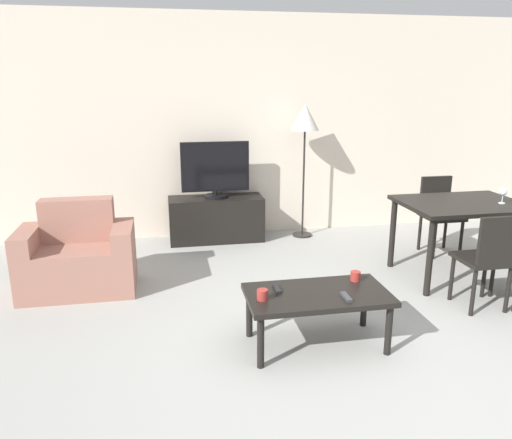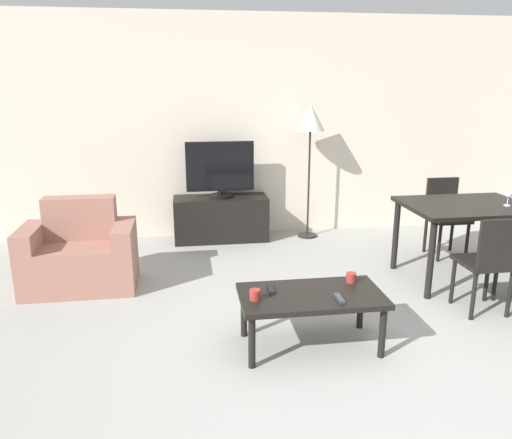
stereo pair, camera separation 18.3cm
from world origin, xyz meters
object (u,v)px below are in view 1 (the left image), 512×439
at_px(dining_table, 462,212).
at_px(wine_glass_left, 503,193).
at_px(cup_colored_far, 262,295).
at_px(cup_white_near, 355,276).
at_px(floor_lamp, 305,123).
at_px(dining_chair_far, 439,210).
at_px(tv_stand, 216,219).
at_px(armchair, 78,258).
at_px(tv, 215,170).
at_px(remote_primary, 346,297).
at_px(coffee_table, 317,299).
at_px(dining_chair_near, 488,256).
at_px(remote_secondary, 277,289).

distance_m(dining_table, wine_glass_left, 0.41).
bearing_deg(cup_colored_far, cup_white_near, 15.05).
height_order(floor_lamp, cup_colored_far, floor_lamp).
distance_m(dining_chair_far, floor_lamp, 1.86).
relative_size(tv_stand, cup_white_near, 14.78).
xyz_separation_m(tv_stand, wine_glass_left, (2.58, -1.75, 0.60)).
bearing_deg(armchair, cup_colored_far, -44.70).
relative_size(tv, remote_primary, 5.45).
height_order(remote_primary, wine_glass_left, wine_glass_left).
distance_m(coffee_table, wine_glass_left, 2.38).
xyz_separation_m(coffee_table, dining_chair_near, (1.59, 0.31, 0.12)).
xyz_separation_m(tv_stand, dining_chair_far, (2.45, -0.89, 0.22)).
relative_size(armchair, dining_chair_far, 1.19).
height_order(armchair, tv, tv).
relative_size(armchair, remote_secondary, 6.85).
height_order(dining_chair_far, floor_lamp, floor_lamp).
relative_size(armchair, tv, 1.26).
bearing_deg(dining_table, dining_chair_near, -105.39).
height_order(coffee_table, floor_lamp, floor_lamp).
bearing_deg(cup_white_near, coffee_table, -155.65).
height_order(tv_stand, remote_secondary, tv_stand).
bearing_deg(floor_lamp, cup_colored_far, -111.47).
xyz_separation_m(tv_stand, cup_white_near, (0.80, -2.53, 0.19)).
relative_size(armchair, tv_stand, 0.90).
xyz_separation_m(dining_table, wine_glass_left, (0.34, -0.12, 0.20)).
bearing_deg(dining_chair_near, cup_colored_far, -169.95).
height_order(armchair, dining_chair_far, dining_chair_far).
bearing_deg(cup_white_near, remote_secondary, -174.43).
xyz_separation_m(dining_chair_near, floor_lamp, (-0.95, 2.35, 0.93)).
relative_size(armchair, floor_lamp, 0.62).
distance_m(armchair, tv_stand, 1.93).
bearing_deg(coffee_table, remote_secondary, 160.81).
height_order(dining_chair_far, cup_colored_far, dining_chair_far).
relative_size(remote_primary, cup_colored_far, 1.90).
xyz_separation_m(remote_primary, wine_glass_left, (1.96, 1.07, 0.44)).
bearing_deg(remote_secondary, dining_chair_near, 6.42).
xyz_separation_m(tv_stand, dining_chair_near, (2.04, -2.38, 0.22)).
xyz_separation_m(cup_white_near, wine_glass_left, (1.78, 0.77, 0.41)).
bearing_deg(dining_chair_far, floor_lamp, 147.42).
relative_size(tv, coffee_table, 0.78).
relative_size(floor_lamp, cup_colored_far, 20.93).
bearing_deg(dining_table, dining_chair_far, 74.61).
bearing_deg(floor_lamp, wine_glass_left, -49.28).
bearing_deg(remote_primary, dining_chair_far, 46.49).
height_order(armchair, wine_glass_left, wine_glass_left).
bearing_deg(remote_secondary, wine_glass_left, 19.11).
bearing_deg(dining_chair_near, remote_primary, -162.72).
height_order(coffee_table, remote_primary, remote_primary).
bearing_deg(floor_lamp, remote_secondary, -109.87).
bearing_deg(armchair, cup_white_near, -29.02).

